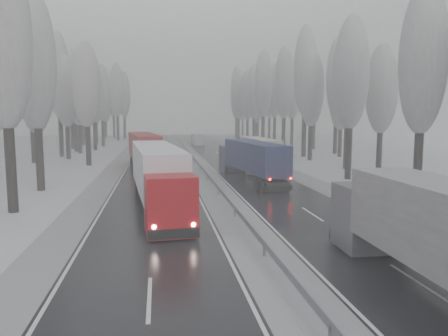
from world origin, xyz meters
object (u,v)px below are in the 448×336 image
object	(u,v)px
truck_red_white	(158,174)
truck_red_red	(145,149)
truck_cream_box	(257,150)
box_truck_distant	(198,140)
truck_blue_box	(251,158)

from	to	relation	value
truck_red_white	truck_red_red	xyz separation A→B (m)	(-1.56, 22.43, -0.06)
truck_cream_box	truck_red_red	size ratio (longest dim) A/B	0.85
box_truck_distant	truck_red_white	size ratio (longest dim) A/B	0.40
box_truck_distant	truck_red_red	distance (m)	41.82
truck_cream_box	truck_blue_box	bearing A→B (deg)	-108.57
truck_cream_box	truck_red_white	bearing A→B (deg)	-120.19
truck_blue_box	truck_cream_box	size ratio (longest dim) A/B	1.09
truck_blue_box	truck_red_white	bearing A→B (deg)	-133.47
truck_cream_box	truck_red_white	world-z (taller)	truck_red_white
truck_cream_box	truck_red_red	xyz separation A→B (m)	(-14.09, -1.84, 0.36)
truck_red_red	box_truck_distant	bearing A→B (deg)	68.57
truck_cream_box	box_truck_distant	xyz separation A→B (m)	(-4.15, 38.76, -0.84)
truck_cream_box	truck_red_white	xyz separation A→B (m)	(-12.53, -24.27, 0.42)
box_truck_distant	truck_red_white	distance (m)	63.60
truck_cream_box	truck_red_white	distance (m)	27.32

